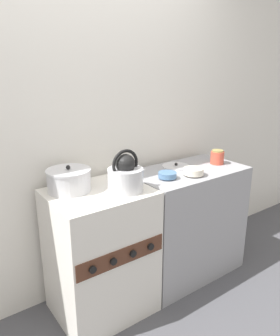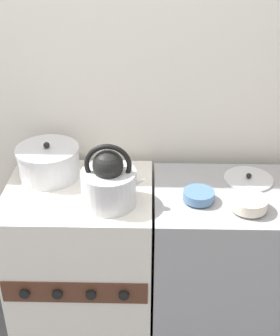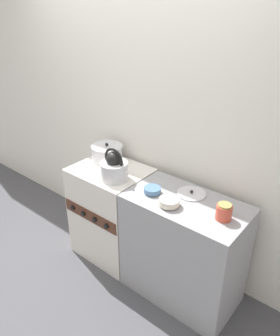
{
  "view_description": "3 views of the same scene",
  "coord_description": "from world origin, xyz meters",
  "px_view_note": "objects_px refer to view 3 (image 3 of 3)",
  "views": [
    {
      "loc": [
        -0.93,
        -1.45,
        1.65
      ],
      "look_at": [
        0.31,
        0.25,
        0.99
      ],
      "focal_mm": 35.0,
      "sensor_mm": 36.0,
      "label": 1
    },
    {
      "loc": [
        0.31,
        -1.43,
        1.97
      ],
      "look_at": [
        0.27,
        0.29,
        0.98
      ],
      "focal_mm": 50.0,
      "sensor_mm": 36.0,
      "label": 2
    },
    {
      "loc": [
        1.77,
        -1.49,
        2.19
      ],
      "look_at": [
        0.32,
        0.28,
        1.0
      ],
      "focal_mm": 35.0,
      "sensor_mm": 36.0,
      "label": 3
    }
  ],
  "objects_px": {
    "stove": "(112,212)",
    "storage_jar": "(224,212)",
    "enamel_bowl": "(169,202)",
    "loose_pot_lid": "(191,194)",
    "kettle": "(114,168)",
    "small_ceramic_bowl": "(152,190)",
    "cooking_pot": "(107,153)"
  },
  "relations": [
    {
      "from": "stove",
      "to": "storage_jar",
      "type": "relative_size",
      "value": 7.8
    },
    {
      "from": "enamel_bowl",
      "to": "loose_pot_lid",
      "type": "distance_m",
      "value": 0.24
    },
    {
      "from": "kettle",
      "to": "enamel_bowl",
      "type": "height_order",
      "value": "kettle"
    },
    {
      "from": "storage_jar",
      "to": "kettle",
      "type": "bearing_deg",
      "value": -176.07
    },
    {
      "from": "kettle",
      "to": "loose_pot_lid",
      "type": "distance_m",
      "value": 0.64
    },
    {
      "from": "storage_jar",
      "to": "loose_pot_lid",
      "type": "distance_m",
      "value": 0.35
    },
    {
      "from": "stove",
      "to": "small_ceramic_bowl",
      "type": "distance_m",
      "value": 0.7
    },
    {
      "from": "cooking_pot",
      "to": "storage_jar",
      "type": "distance_m",
      "value": 1.23
    },
    {
      "from": "kettle",
      "to": "loose_pot_lid",
      "type": "xyz_separation_m",
      "value": [
        0.6,
        0.2,
        -0.1
      ]
    },
    {
      "from": "small_ceramic_bowl",
      "to": "stove",
      "type": "bearing_deg",
      "value": 172.11
    },
    {
      "from": "kettle",
      "to": "cooking_pot",
      "type": "xyz_separation_m",
      "value": [
        -0.29,
        0.21,
        -0.03
      ]
    },
    {
      "from": "stove",
      "to": "small_ceramic_bowl",
      "type": "bearing_deg",
      "value": -7.89
    },
    {
      "from": "stove",
      "to": "small_ceramic_bowl",
      "type": "relative_size",
      "value": 6.91
    },
    {
      "from": "small_ceramic_bowl",
      "to": "storage_jar",
      "type": "distance_m",
      "value": 0.56
    },
    {
      "from": "stove",
      "to": "cooking_pot",
      "type": "relative_size",
      "value": 3.17
    },
    {
      "from": "storage_jar",
      "to": "stove",
      "type": "bearing_deg",
      "value": 178.36
    },
    {
      "from": "cooking_pot",
      "to": "enamel_bowl",
      "type": "relative_size",
      "value": 1.92
    },
    {
      "from": "enamel_bowl",
      "to": "storage_jar",
      "type": "distance_m",
      "value": 0.38
    },
    {
      "from": "stove",
      "to": "small_ceramic_bowl",
      "type": "height_order",
      "value": "small_ceramic_bowl"
    },
    {
      "from": "stove",
      "to": "small_ceramic_bowl",
      "type": "xyz_separation_m",
      "value": [
        0.51,
        -0.07,
        0.47
      ]
    },
    {
      "from": "enamel_bowl",
      "to": "cooking_pot",
      "type": "bearing_deg",
      "value": 163.71
    },
    {
      "from": "kettle",
      "to": "storage_jar",
      "type": "distance_m",
      "value": 0.93
    },
    {
      "from": "kettle",
      "to": "loose_pot_lid",
      "type": "bearing_deg",
      "value": 17.97
    },
    {
      "from": "kettle",
      "to": "enamel_bowl",
      "type": "distance_m",
      "value": 0.57
    },
    {
      "from": "stove",
      "to": "storage_jar",
      "type": "distance_m",
      "value": 1.18
    },
    {
      "from": "kettle",
      "to": "storage_jar",
      "type": "bearing_deg",
      "value": 3.93
    },
    {
      "from": "stove",
      "to": "enamel_bowl",
      "type": "bearing_deg",
      "value": -10.51
    },
    {
      "from": "kettle",
      "to": "storage_jar",
      "type": "relative_size",
      "value": 2.42
    },
    {
      "from": "stove",
      "to": "cooking_pot",
      "type": "xyz_separation_m",
      "value": [
        -0.14,
        0.12,
        0.51
      ]
    },
    {
      "from": "small_ceramic_bowl",
      "to": "cooking_pot",
      "type": "bearing_deg",
      "value": 163.98
    },
    {
      "from": "small_ceramic_bowl",
      "to": "kettle",
      "type": "bearing_deg",
      "value": -176.32
    },
    {
      "from": "stove",
      "to": "kettle",
      "type": "relative_size",
      "value": 3.23
    }
  ]
}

